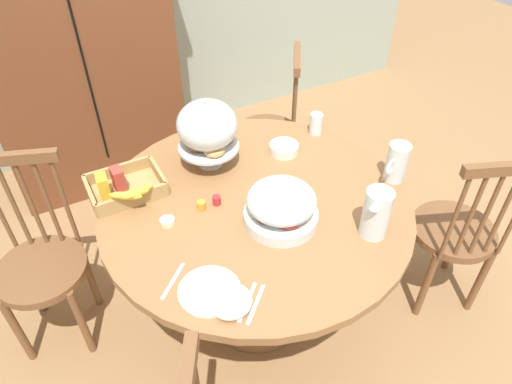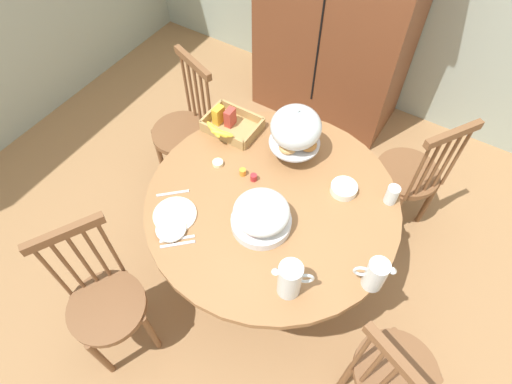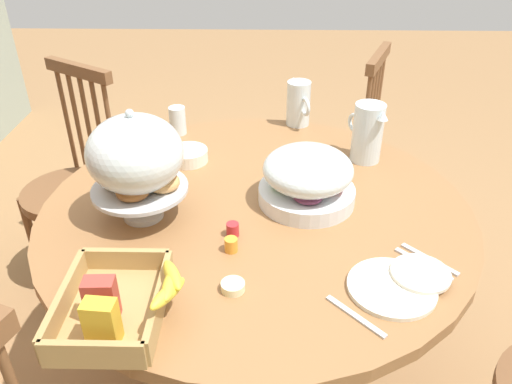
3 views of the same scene
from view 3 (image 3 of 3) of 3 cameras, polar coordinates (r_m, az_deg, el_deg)
name	(u,v)px [view 3 (image 3 of 3)]	position (r m, az deg, el deg)	size (l,w,h in m)	color
ground_plane	(241,351)	(2.13, -1.73, -17.34)	(10.00, 10.00, 0.00)	#997047
dining_table	(256,253)	(1.69, 0.00, -6.89)	(1.33, 1.33, 0.74)	olive
windsor_chair_near_window	(74,190)	(2.34, -19.73, 0.16)	(0.46, 0.46, 0.97)	brown
windsor_chair_far_side	(338,156)	(2.51, 9.17, 4.04)	(0.43, 0.43, 0.97)	brown
pastry_stand_with_dome	(136,158)	(1.47, -13.33, 3.73)	(0.28, 0.28, 0.34)	silver
fruit_platter_covered	(307,178)	(1.56, 5.79, 1.59)	(0.30, 0.30, 0.18)	silver
orange_juice_pitcher	(367,135)	(1.84, 12.34, 6.24)	(0.17, 0.12, 0.21)	silver
milk_pitcher	(298,105)	(2.09, 4.77, 9.68)	(0.17, 0.10, 0.18)	silver
cereal_basket	(118,304)	(1.22, -15.24, -12.05)	(0.32, 0.30, 0.12)	tan
china_plate_large	(392,288)	(1.32, 14.95, -10.31)	(0.22, 0.22, 0.01)	white
china_plate_small	(421,273)	(1.36, 17.97, -8.68)	(0.15, 0.15, 0.01)	white
cereal_bowl	(188,155)	(1.83, -7.61, 4.09)	(0.14, 0.14, 0.04)	white
drinking_glass	(178,121)	(2.03, -8.78, 7.92)	(0.06, 0.06, 0.11)	silver
butter_dish	(233,286)	(1.27, -2.60, -10.52)	(0.06, 0.06, 0.02)	beige
jam_jar_strawberry	(234,230)	(1.44, -2.53, -4.22)	(0.04, 0.04, 0.04)	#B7282D
jam_jar_apricot	(232,245)	(1.39, -2.70, -5.93)	(0.04, 0.04, 0.04)	orange
table_knife	(423,264)	(1.42, 18.23, -7.68)	(0.17, 0.01, 0.01)	silver
dinner_fork	(430,259)	(1.44, 18.87, -7.14)	(0.17, 0.01, 0.01)	silver
soup_spoon	(355,316)	(1.23, 11.08, -13.50)	(0.17, 0.01, 0.01)	silver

